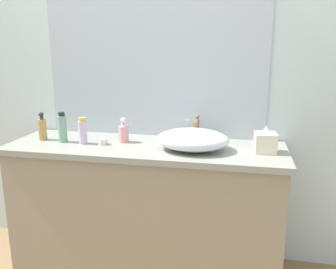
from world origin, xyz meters
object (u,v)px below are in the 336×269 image
object	(u,v)px
sink_basin	(193,140)
perfume_bottle	(62,128)
soap_dispenser	(124,132)
tissue_box	(265,141)
lotion_bottle	(83,131)
candle_jar	(103,142)
spray_can	(42,128)

from	to	relation	value
sink_basin	perfume_bottle	world-z (taller)	perfume_bottle
soap_dispenser	tissue_box	distance (m)	0.85
lotion_bottle	candle_jar	bearing A→B (deg)	2.49
lotion_bottle	soap_dispenser	bearing A→B (deg)	19.97
spray_can	candle_jar	world-z (taller)	spray_can
lotion_bottle	spray_can	world-z (taller)	spray_can
sink_basin	lotion_bottle	xyz separation A→B (m)	(-0.68, -0.00, 0.02)
lotion_bottle	perfume_bottle	size ratio (longest dim) A/B	0.86
sink_basin	tissue_box	xyz separation A→B (m)	(0.41, 0.03, 0.00)
spray_can	candle_jar	size ratio (longest dim) A/B	2.94
soap_dispenser	candle_jar	distance (m)	0.14
soap_dispenser	sink_basin	bearing A→B (deg)	-10.55
candle_jar	spray_can	bearing A→B (deg)	175.97
lotion_bottle	tissue_box	xyz separation A→B (m)	(1.08, 0.03, -0.02)
candle_jar	sink_basin	bearing A→B (deg)	-0.36
candle_jar	tissue_box	bearing A→B (deg)	1.60
sink_basin	candle_jar	distance (m)	0.55
lotion_bottle	candle_jar	distance (m)	0.14
soap_dispenser	candle_jar	bearing A→B (deg)	-143.98
perfume_bottle	spray_can	size ratio (longest dim) A/B	1.04
sink_basin	lotion_bottle	bearing A→B (deg)	-179.84
tissue_box	lotion_bottle	bearing A→B (deg)	-178.30
spray_can	soap_dispenser	bearing A→B (deg)	5.44
sink_basin	candle_jar	world-z (taller)	sink_basin
perfume_bottle	lotion_bottle	bearing A→B (deg)	-4.94
perfume_bottle	tissue_box	xyz separation A→B (m)	(1.22, 0.02, -0.03)
lotion_bottle	candle_jar	world-z (taller)	lotion_bottle
perfume_bottle	tissue_box	distance (m)	1.22
soap_dispenser	spray_can	bearing A→B (deg)	-174.56
soap_dispenser	tissue_box	size ratio (longest dim) A/B	1.02
sink_basin	spray_can	bearing A→B (deg)	178.07
lotion_bottle	candle_jar	xyz separation A→B (m)	(0.12, 0.01, -0.06)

